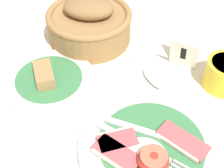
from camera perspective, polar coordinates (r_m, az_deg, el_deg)
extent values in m
plane|color=beige|center=(0.60, -2.25, -6.46)|extent=(3.00, 3.00, 0.00)
cylinder|color=silver|center=(0.56, 7.17, -11.19)|extent=(0.26, 0.26, 0.01)
cylinder|color=#3D7F4C|center=(0.55, 7.25, -10.73)|extent=(0.18, 0.18, 0.00)
cube|color=#BC5156|center=(0.54, 1.04, -10.40)|extent=(0.07, 0.07, 0.01)
cube|color=beige|center=(0.55, 0.53, -9.05)|extent=(0.05, 0.05, 0.01)
cube|color=#BC5156|center=(0.56, 12.84, -10.04)|extent=(0.10, 0.05, 0.01)
cube|color=beige|center=(0.55, 11.94, -11.09)|extent=(0.08, 0.03, 0.01)
cube|color=#BC5156|center=(0.53, 0.93, -12.58)|extent=(0.09, 0.05, 0.01)
cube|color=beige|center=(0.52, -0.16, -13.75)|extent=(0.08, 0.02, 0.01)
ellipsoid|color=red|center=(0.52, 7.55, -13.65)|extent=(0.05, 0.05, 0.03)
cylinder|color=#DB664C|center=(0.51, 7.68, -12.93)|extent=(0.04, 0.04, 0.00)
ellipsoid|color=white|center=(0.54, 6.32, -12.35)|extent=(0.07, 0.06, 0.01)
ellipsoid|color=yellow|center=(0.53, 6.92, -12.22)|extent=(0.02, 0.02, 0.01)
cube|color=silver|center=(0.55, 2.38, -9.96)|extent=(0.11, 0.02, 0.00)
cube|color=silver|center=(0.53, 9.22, -13.46)|extent=(0.03, 0.02, 0.00)
cube|color=silver|center=(0.53, 13.25, -14.57)|extent=(0.04, 0.01, 0.00)
cube|color=silver|center=(0.56, 4.26, -7.84)|extent=(0.11, 0.03, 0.00)
cube|color=#9EA0A5|center=(0.56, 13.43, -10.45)|extent=(0.08, 0.03, 0.00)
cylinder|color=silver|center=(0.67, -11.37, 0.56)|extent=(0.20, 0.20, 0.01)
cylinder|color=#3D7F4C|center=(0.67, -11.46, 1.05)|extent=(0.14, 0.14, 0.00)
cube|color=#9E7A4C|center=(0.66, -12.34, 1.71)|extent=(0.07, 0.07, 0.03)
cylinder|color=olive|center=(0.76, -4.11, 10.32)|extent=(0.20, 0.20, 0.07)
torus|color=olive|center=(0.74, -4.25, 12.53)|extent=(0.20, 0.20, 0.02)
ellipsoid|color=olive|center=(0.73, -4.32, 13.71)|extent=(0.14, 0.11, 0.04)
cube|color=white|center=(0.69, 12.92, 5.30)|extent=(0.06, 0.02, 0.07)
cube|color=white|center=(0.71, 13.46, 6.40)|extent=(0.06, 0.02, 0.07)
cube|color=black|center=(0.69, 12.92, 5.45)|extent=(0.01, 0.01, 0.04)
cube|color=silver|center=(0.74, 3.27, 5.95)|extent=(0.09, 0.07, 0.01)
ellipsoid|color=silver|center=(0.67, 7.49, 1.11)|extent=(0.07, 0.06, 0.01)
cube|color=silver|center=(0.64, -19.82, -5.52)|extent=(0.00, 0.04, 0.00)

